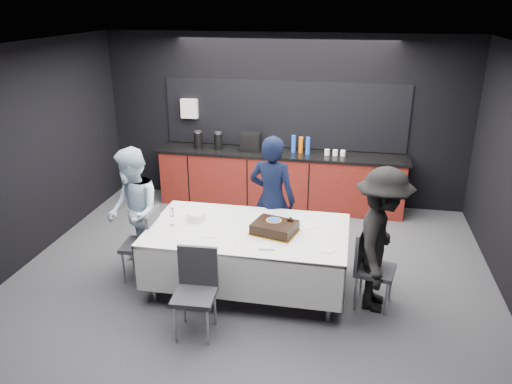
# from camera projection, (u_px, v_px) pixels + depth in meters

# --- Properties ---
(ground) EXTENTS (6.00, 6.00, 0.00)m
(ground) POSITION_uv_depth(u_px,v_px,m) (255.00, 270.00, 6.47)
(ground) COLOR #424347
(ground) RESTS_ON ground
(room_shell) EXTENTS (6.04, 5.04, 2.82)m
(room_shell) POSITION_uv_depth(u_px,v_px,m) (254.00, 130.00, 5.79)
(room_shell) COLOR white
(room_shell) RESTS_ON ground
(kitchenette) EXTENTS (4.10, 0.64, 2.05)m
(kitchenette) POSITION_uv_depth(u_px,v_px,m) (279.00, 175.00, 8.30)
(kitchenette) COLOR #58130D
(kitchenette) RESTS_ON ground
(party_table) EXTENTS (2.32, 1.32, 0.78)m
(party_table) POSITION_uv_depth(u_px,v_px,m) (248.00, 239.00, 5.87)
(party_table) COLOR #99999E
(party_table) RESTS_ON ground
(cake_assembly) EXTENTS (0.59, 0.53, 0.16)m
(cake_assembly) POSITION_uv_depth(u_px,v_px,m) (275.00, 228.00, 5.70)
(cake_assembly) COLOR #EEB846
(cake_assembly) RESTS_ON party_table
(plate_stack) EXTENTS (0.22, 0.22, 0.10)m
(plate_stack) POSITION_uv_depth(u_px,v_px,m) (196.00, 216.00, 6.03)
(plate_stack) COLOR white
(plate_stack) RESTS_ON party_table
(loose_plate_near) EXTENTS (0.20, 0.20, 0.01)m
(loose_plate_near) POSITION_uv_depth(u_px,v_px,m) (211.00, 234.00, 5.67)
(loose_plate_near) COLOR white
(loose_plate_near) RESTS_ON party_table
(loose_plate_right_a) EXTENTS (0.20, 0.20, 0.01)m
(loose_plate_right_a) POSITION_uv_depth(u_px,v_px,m) (309.00, 225.00, 5.90)
(loose_plate_right_a) COLOR white
(loose_plate_right_a) RESTS_ON party_table
(loose_plate_right_b) EXTENTS (0.20, 0.20, 0.01)m
(loose_plate_right_b) POSITION_uv_depth(u_px,v_px,m) (326.00, 249.00, 5.34)
(loose_plate_right_b) COLOR white
(loose_plate_right_b) RESTS_ON party_table
(loose_plate_far) EXTENTS (0.21, 0.21, 0.01)m
(loose_plate_far) POSITION_uv_depth(u_px,v_px,m) (264.00, 216.00, 6.15)
(loose_plate_far) COLOR white
(loose_plate_far) RESTS_ON party_table
(fork_pile) EXTENTS (0.18, 0.12, 0.03)m
(fork_pile) POSITION_uv_depth(u_px,v_px,m) (267.00, 247.00, 5.36)
(fork_pile) COLOR white
(fork_pile) RESTS_ON party_table
(champagne_flute) EXTENTS (0.06, 0.06, 0.22)m
(champagne_flute) POSITION_uv_depth(u_px,v_px,m) (172.00, 213.00, 5.85)
(champagne_flute) COLOR white
(champagne_flute) RESTS_ON party_table
(chair_left) EXTENTS (0.44, 0.44, 0.92)m
(chair_left) POSITION_uv_depth(u_px,v_px,m) (146.00, 240.00, 6.10)
(chair_left) COLOR #303035
(chair_left) RESTS_ON ground
(chair_right) EXTENTS (0.49, 0.49, 0.92)m
(chair_right) POSITION_uv_depth(u_px,v_px,m) (369.00, 262.00, 5.58)
(chair_right) COLOR #303035
(chair_right) RESTS_ON ground
(chair_near) EXTENTS (0.44, 0.44, 0.92)m
(chair_near) POSITION_uv_depth(u_px,v_px,m) (196.00, 285.00, 5.14)
(chair_near) COLOR #303035
(chair_near) RESTS_ON ground
(person_center) EXTENTS (0.69, 0.52, 1.71)m
(person_center) POSITION_uv_depth(u_px,v_px,m) (272.00, 199.00, 6.47)
(person_center) COLOR black
(person_center) RESTS_ON ground
(person_left) EXTENTS (0.94, 1.00, 1.64)m
(person_left) POSITION_uv_depth(u_px,v_px,m) (133.00, 213.00, 6.15)
(person_left) COLOR silver
(person_left) RESTS_ON ground
(person_right) EXTENTS (0.75, 1.14, 1.66)m
(person_right) POSITION_uv_depth(u_px,v_px,m) (381.00, 240.00, 5.43)
(person_right) COLOR black
(person_right) RESTS_ON ground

